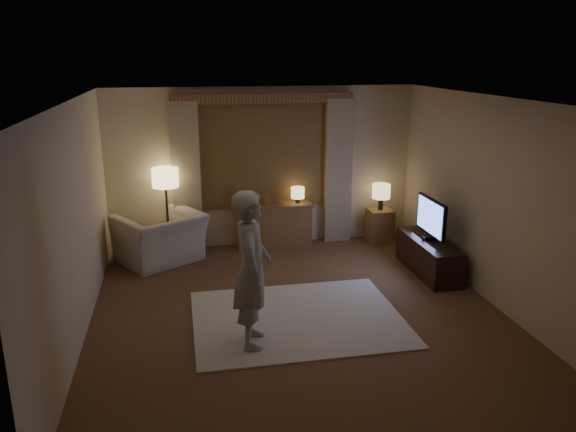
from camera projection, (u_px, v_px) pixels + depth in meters
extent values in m
cube|color=brown|center=(298.00, 314.00, 6.95)|extent=(5.00, 5.50, 0.02)
cube|color=silver|center=(299.00, 99.00, 6.22)|extent=(5.00, 5.50, 0.02)
cube|color=beige|center=(263.00, 167.00, 9.19)|extent=(5.00, 0.02, 2.60)
cube|color=beige|center=(381.00, 316.00, 3.99)|extent=(5.00, 0.02, 2.60)
cube|color=beige|center=(74.00, 224.00, 6.12)|extent=(0.02, 5.50, 2.60)
cube|color=beige|center=(493.00, 202.00, 7.05)|extent=(0.02, 5.50, 2.60)
cube|color=black|center=(263.00, 153.00, 9.09)|extent=(2.00, 0.01, 1.70)
cube|color=brown|center=(263.00, 153.00, 9.08)|extent=(2.08, 0.04, 1.78)
cube|color=tan|center=(186.00, 178.00, 8.88)|extent=(0.45, 0.12, 2.40)
cube|color=tan|center=(338.00, 172.00, 9.34)|extent=(0.45, 0.12, 2.40)
cube|color=brown|center=(263.00, 98.00, 8.79)|extent=(2.90, 0.14, 0.16)
cube|color=beige|center=(297.00, 318.00, 6.79)|extent=(2.50, 2.00, 0.02)
cube|color=brown|center=(274.00, 227.00, 9.23)|extent=(1.20, 0.40, 0.70)
cube|color=brown|center=(274.00, 200.00, 9.10)|extent=(0.16, 0.02, 0.20)
imported|color=#999999|center=(249.00, 199.00, 9.02)|extent=(0.17, 0.13, 0.30)
cylinder|color=black|center=(298.00, 202.00, 9.19)|extent=(0.08, 0.08, 0.12)
cylinder|color=#FFDE99|center=(298.00, 193.00, 9.15)|extent=(0.22, 0.22, 0.18)
cylinder|color=black|center=(170.00, 253.00, 9.01)|extent=(0.30, 0.30, 0.03)
cylinder|color=black|center=(168.00, 221.00, 8.86)|extent=(0.04, 0.04, 1.11)
cylinder|color=#FFDE99|center=(165.00, 178.00, 8.66)|extent=(0.41, 0.41, 0.30)
imported|color=beige|center=(160.00, 238.00, 8.55)|extent=(1.54, 1.50, 0.76)
cube|color=brown|center=(380.00, 225.00, 9.54)|extent=(0.40, 0.40, 0.56)
cylinder|color=black|center=(381.00, 204.00, 9.43)|extent=(0.08, 0.08, 0.20)
cylinder|color=#FFDE99|center=(381.00, 191.00, 9.37)|extent=(0.30, 0.30, 0.24)
cube|color=black|center=(428.00, 256.00, 8.17)|extent=(0.45, 1.40, 0.50)
cube|color=black|center=(430.00, 238.00, 8.10)|extent=(0.21, 0.09, 0.06)
cube|color=black|center=(431.00, 217.00, 8.01)|extent=(0.05, 0.85, 0.52)
cube|color=#5078DA|center=(430.00, 217.00, 8.00)|extent=(0.00, 0.79, 0.47)
imported|color=#B6B2A8|center=(252.00, 269.00, 5.97)|extent=(0.50, 0.68, 1.73)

